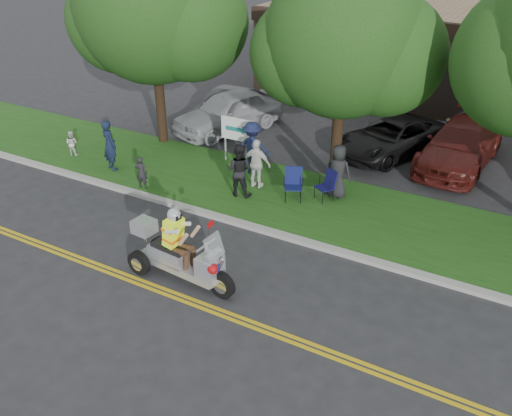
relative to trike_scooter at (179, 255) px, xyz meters
The scene contains 23 objects.
ground 0.96m from the trike_scooter, ahead, with size 120.00×120.00×0.00m, color #28282B.
centerline_near 1.18m from the trike_scooter, 46.17° to the right, with size 60.00×0.10×0.01m, color gold.
centerline_far 1.09m from the trike_scooter, 38.73° to the right, with size 60.00×0.10×0.01m, color gold.
curb 3.07m from the trike_scooter, 77.20° to the left, with size 60.00×0.25×0.12m, color #A8A89E.
grass_verge 5.17m from the trike_scooter, 82.53° to the left, with size 60.00×4.00×0.10m, color #1C4913.
commercial_building 19.10m from the trike_scooter, 81.95° to the left, with size 18.00×8.20×4.00m.
tree_left 9.93m from the trike_scooter, 129.84° to the left, with size 6.62×5.40×7.78m.
tree_mid 8.14m from the trike_scooter, 80.27° to the left, with size 5.88×4.80×7.05m.
business_sign 6.88m from the trike_scooter, 109.00° to the left, with size 1.25×0.06×1.75m.
trike_scooter is the anchor object (origin of this frame).
lawn_chair_a 5.70m from the trike_scooter, 73.92° to the left, with size 0.70×0.71×0.96m.
lawn_chair_b 5.04m from the trike_scooter, 82.68° to the left, with size 0.72×0.73×1.01m.
spectator_adult_left 6.95m from the trike_scooter, 145.67° to the left, with size 0.64×0.42×1.75m, color #131D36.
spectator_adult_mid 4.50m from the trike_scooter, 101.87° to the left, with size 0.82×0.64×1.69m, color black.
spectator_adult_right 5.21m from the trike_scooter, 97.91° to the left, with size 0.94×0.39×1.61m, color white.
spectator_chair_a 6.25m from the trike_scooter, 103.11° to the left, with size 1.15×0.66×1.78m, color #1A2048.
spectator_chair_b 6.04m from the trike_scooter, 72.95° to the left, with size 0.84×0.54×1.71m, color black.
child_left 5.09m from the trike_scooter, 139.68° to the left, with size 0.39×0.26×1.08m, color black.
child_right 8.87m from the trike_scooter, 152.07° to the left, with size 0.44×0.34×0.91m, color silver.
parked_car_far_left 10.25m from the trike_scooter, 115.00° to the left, with size 1.92×4.77×1.63m, color #ACADB3.
parked_car_left 11.07m from the trike_scooter, 115.89° to the left, with size 1.47×4.22×1.39m, color #343437.
parked_car_mid 10.38m from the trike_scooter, 77.94° to the left, with size 2.15×4.67×1.30m, color black.
parked_car_right 11.29m from the trike_scooter, 66.25° to the left, with size 2.09×5.15×1.49m, color #521713.
Camera 1 is at (6.24, -8.43, 7.93)m, focal length 38.00 mm.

